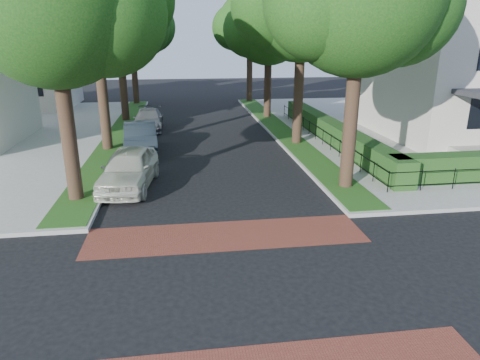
# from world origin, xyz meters

# --- Properties ---
(ground) EXTENTS (120.00, 120.00, 0.00)m
(ground) POSITION_xyz_m (0.00, 0.00, 0.00)
(ground) COLOR black
(ground) RESTS_ON ground
(sidewalk_ne) EXTENTS (30.00, 30.00, 0.15)m
(sidewalk_ne) POSITION_xyz_m (19.50, 19.00, 0.07)
(sidewalk_ne) COLOR gray
(sidewalk_ne) RESTS_ON ground
(crosswalk_far) EXTENTS (9.00, 2.20, 0.01)m
(crosswalk_far) POSITION_xyz_m (0.00, 3.20, 0.01)
(crosswalk_far) COLOR maroon
(crosswalk_far) RESTS_ON ground
(grass_strip_ne) EXTENTS (1.60, 29.80, 0.02)m
(grass_strip_ne) POSITION_xyz_m (5.40, 19.10, 0.16)
(grass_strip_ne) COLOR #234B15
(grass_strip_ne) RESTS_ON sidewalk_ne
(grass_strip_nw) EXTENTS (1.60, 29.80, 0.02)m
(grass_strip_nw) POSITION_xyz_m (-5.40, 19.10, 0.16)
(grass_strip_nw) COLOR #234B15
(grass_strip_nw) RESTS_ON sidewalk_nw
(tree_right_mid) EXTENTS (8.25, 7.09, 11.22)m
(tree_right_mid) POSITION_xyz_m (5.61, 15.25, 7.99)
(tree_right_mid) COLOR black
(tree_right_mid) RESTS_ON sidewalk_ne
(tree_right_far) EXTENTS (7.25, 6.23, 9.74)m
(tree_right_far) POSITION_xyz_m (5.60, 24.22, 6.91)
(tree_right_far) COLOR black
(tree_right_far) RESTS_ON sidewalk_ne
(tree_right_back) EXTENTS (7.50, 6.45, 10.20)m
(tree_right_back) POSITION_xyz_m (5.60, 33.23, 7.27)
(tree_right_back) COLOR black
(tree_right_back) RESTS_ON sidewalk_ne
(tree_left_near) EXTENTS (7.50, 6.45, 10.20)m
(tree_left_near) POSITION_xyz_m (-5.40, 7.23, 7.27)
(tree_left_near) COLOR black
(tree_left_near) RESTS_ON sidewalk_nw
(tree_left_far) EXTENTS (7.00, 6.02, 9.86)m
(tree_left_far) POSITION_xyz_m (-5.40, 24.22, 7.12)
(tree_left_far) COLOR black
(tree_left_far) RESTS_ON sidewalk_nw
(tree_left_back) EXTENTS (7.75, 6.66, 10.44)m
(tree_left_back) POSITION_xyz_m (-5.40, 33.24, 7.41)
(tree_left_back) COLOR black
(tree_left_back) RESTS_ON sidewalk_nw
(hedge_main_road) EXTENTS (1.00, 18.00, 1.20)m
(hedge_main_road) POSITION_xyz_m (7.70, 15.00, 0.75)
(hedge_main_road) COLOR #204317
(hedge_main_road) RESTS_ON sidewalk_ne
(fence_main_road) EXTENTS (0.06, 18.00, 0.90)m
(fence_main_road) POSITION_xyz_m (6.90, 15.00, 0.60)
(fence_main_road) COLOR black
(fence_main_road) RESTS_ON sidewalk_ne
(house_left_far) EXTENTS (10.00, 9.00, 10.14)m
(house_left_far) POSITION_xyz_m (-15.49, 31.99, 5.04)
(house_left_far) COLOR beige
(house_left_far) RESTS_ON sidewalk_nw
(parked_car_front) EXTENTS (2.55, 5.14, 1.68)m
(parked_car_front) POSITION_xyz_m (-3.60, 8.51, 0.84)
(parked_car_front) COLOR beige
(parked_car_front) RESTS_ON ground
(parked_car_middle) EXTENTS (2.17, 5.11, 1.64)m
(parked_car_middle) POSITION_xyz_m (-3.60, 14.53, 0.82)
(parked_car_middle) COLOR #1F272E
(parked_car_middle) RESTS_ON ground
(parked_car_rear) EXTENTS (1.98, 4.82, 1.39)m
(parked_car_rear) POSITION_xyz_m (-3.60, 20.86, 0.70)
(parked_car_rear) COLOR slate
(parked_car_rear) RESTS_ON ground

